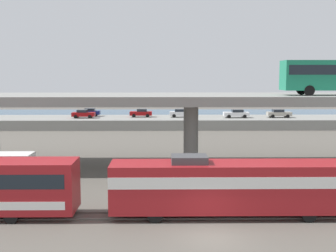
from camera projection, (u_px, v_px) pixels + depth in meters
name	position (u px, v px, depth m)	size (l,w,h in m)	color
ground_plane	(212.00, 238.00, 26.10)	(260.00, 260.00, 0.00)	#565149
rail_strip_near	(207.00, 219.00, 29.36)	(110.00, 0.12, 0.12)	#59544C
rail_strip_far	(205.00, 212.00, 30.77)	(110.00, 0.12, 0.12)	#59544C
train_locomotive	(242.00, 185.00, 29.85)	(17.12, 3.04, 4.18)	maroon
highway_overpass	(191.00, 102.00, 45.18)	(96.00, 10.17, 7.52)	gray
pier_parking_lot	(179.00, 122.00, 80.62)	(75.32, 10.77, 1.77)	gray
parked_car_0	(236.00, 113.00, 79.82)	(4.54, 1.98, 1.50)	silver
parked_car_1	(181.00, 113.00, 80.92)	(4.04, 1.92, 1.50)	silver
parked_car_2	(279.00, 113.00, 80.15)	(4.32, 1.90, 1.50)	#9E998C
parked_car_3	(141.00, 113.00, 81.17)	(4.04, 1.91, 1.50)	maroon
parked_car_4	(83.00, 114.00, 79.31)	(4.04, 1.98, 1.50)	maroon
parked_car_5	(89.00, 112.00, 82.69)	(4.07, 1.93, 1.50)	navy
harbor_water	(175.00, 115.00, 103.57)	(140.00, 36.00, 0.01)	#2D5170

